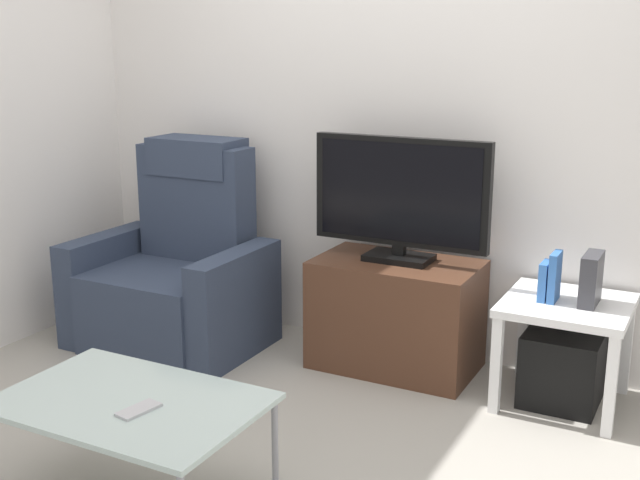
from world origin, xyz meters
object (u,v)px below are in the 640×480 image
game_console (591,279)px  television (400,197)px  book_middle (555,277)px  recliner_armchair (177,274)px  book_leftmost (545,281)px  tv_stand (396,314)px  side_table (566,318)px  coffee_table (130,406)px  subwoofer_box (562,368)px  cell_phone (139,410)px

game_console → television: bearing=177.6°
television → book_middle: 0.81m
television → recliner_armchair: (-1.19, -0.22, -0.49)m
television → game_console: television is taller
television → book_leftmost: bearing=-5.4°
game_console → tv_stand: bearing=178.8°
tv_stand → television: television is taller
tv_stand → recliner_armchair: size_ratio=0.73×
side_table → book_leftmost: 0.19m
tv_stand → book_middle: book_middle is taller
television → coffee_table: television is taller
tv_stand → subwoofer_box: 0.83m
book_leftmost → coffee_table: size_ratio=0.19×
recliner_armchair → game_console: size_ratio=4.80×
book_leftmost → game_console: (0.19, 0.03, 0.03)m
subwoofer_box → coffee_table: 1.93m
recliner_armchair → subwoofer_box: size_ratio=3.25×
side_table → book_leftmost: book_leftmost is taller
game_console → book_middle: bearing=-168.6°
tv_stand → television: (0.00, 0.02, 0.59)m
television → book_middle: size_ratio=4.02×
coffee_table → recliner_armchair: bearing=121.7°
side_table → subwoofer_box: bearing=45.0°
recliner_armchair → coffee_table: bearing=-60.9°
book_middle → game_console: bearing=11.4°
television → coffee_table: (-0.36, -1.57, -0.50)m
book_middle → cell_phone: book_middle is taller
tv_stand → cell_phone: size_ratio=5.28×
tv_stand → book_leftmost: (0.72, -0.05, 0.29)m
coffee_table → cell_phone: bearing=-32.1°
recliner_armchair → cell_phone: 1.67m
side_table → coffee_table: bearing=-127.7°
tv_stand → cell_phone: (-0.27, -1.60, 0.12)m
television → tv_stand: bearing=-90.0°
tv_stand → cell_phone: 1.63m
subwoofer_box → cell_phone: cell_phone is taller
tv_stand → subwoofer_box: tv_stand is taller
tv_stand → coffee_table: 1.59m
recliner_armchair → cell_phone: (0.92, -1.40, 0.02)m
side_table → subwoofer_box: (0.00, 0.00, -0.24)m
book_middle → cell_phone: (-1.03, -1.55, -0.19)m
cell_phone → tv_stand: bearing=91.2°
television → book_leftmost: (0.72, -0.07, -0.30)m
book_middle → tv_stand: bearing=176.3°
side_table → cell_phone: size_ratio=3.60×
side_table → game_console: 0.21m
book_leftmost → game_console: 0.19m
book_leftmost → cell_phone: book_leftmost is taller
subwoofer_box → coffee_table: coffee_table is taller
recliner_armchair → book_leftmost: recliner_armchair is taller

